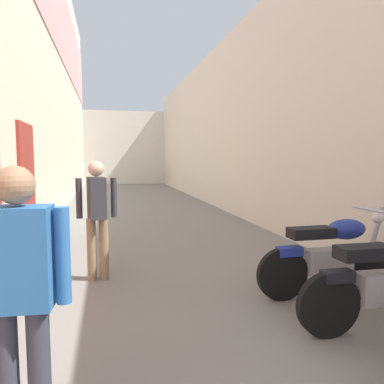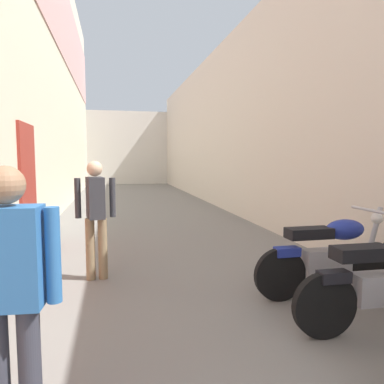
% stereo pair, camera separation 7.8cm
% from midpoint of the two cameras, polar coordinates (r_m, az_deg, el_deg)
% --- Properties ---
extents(ground_plane, '(39.66, 39.66, 0.00)m').
position_cam_midpoint_polar(ground_plane, '(8.93, -6.48, -5.03)').
color(ground_plane, slate).
extents(building_left, '(0.45, 23.66, 8.52)m').
position_cam_midpoint_polar(building_left, '(11.13, -22.31, 18.95)').
color(building_left, beige).
rests_on(building_left, ground).
extents(building_right, '(0.45, 23.66, 5.19)m').
position_cam_midpoint_polar(building_right, '(11.37, 5.63, 10.34)').
color(building_right, beige).
rests_on(building_right, ground).
extents(building_far_end, '(7.85, 2.00, 4.45)m').
position_cam_midpoint_polar(building_far_end, '(23.59, -10.79, 6.79)').
color(building_far_end, beige).
rests_on(building_far_end, ground).
extents(motorcycle_fifth, '(1.85, 0.58, 1.04)m').
position_cam_midpoint_polar(motorcycle_fifth, '(4.56, 20.82, -9.04)').
color(motorcycle_fifth, black).
rests_on(motorcycle_fifth, ground).
extents(pedestrian_mid_alley, '(0.52, 0.23, 1.57)m').
position_cam_midpoint_polar(pedestrian_mid_alley, '(2.18, -26.46, -13.70)').
color(pedestrian_mid_alley, '#383842').
rests_on(pedestrian_mid_alley, ground).
extents(pedestrian_further_down, '(0.52, 0.37, 1.57)m').
position_cam_midpoint_polar(pedestrian_further_down, '(4.90, -15.19, -2.92)').
color(pedestrian_further_down, '#8C7251').
rests_on(pedestrian_further_down, ground).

